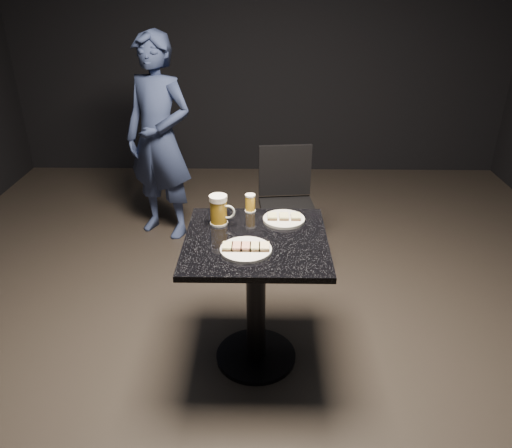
% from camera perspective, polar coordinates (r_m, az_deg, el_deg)
% --- Properties ---
extents(floor, '(6.00, 6.00, 0.00)m').
position_cam_1_polar(floor, '(2.87, -0.01, -14.98)').
color(floor, black).
rests_on(floor, ground).
extents(plate_large, '(0.24, 0.24, 0.01)m').
position_cam_1_polar(plate_large, '(2.33, -1.16, -2.94)').
color(plate_large, silver).
rests_on(plate_large, table).
extents(plate_small, '(0.22, 0.22, 0.01)m').
position_cam_1_polar(plate_small, '(2.62, 3.20, 0.55)').
color(plate_small, silver).
rests_on(plate_small, table).
extents(patron, '(0.68, 0.58, 1.57)m').
position_cam_1_polar(patron, '(3.92, -11.02, 9.50)').
color(patron, navy).
rests_on(patron, floor).
extents(table, '(0.70, 0.70, 0.75)m').
position_cam_1_polar(table, '(2.56, -0.01, -6.45)').
color(table, black).
rests_on(table, floor).
extents(beer_mug, '(0.13, 0.09, 0.16)m').
position_cam_1_polar(beer_mug, '(2.55, -4.25, 1.62)').
color(beer_mug, silver).
rests_on(beer_mug, table).
extents(beer_tumbler, '(0.06, 0.06, 0.10)m').
position_cam_1_polar(beer_tumbler, '(2.70, -0.66, 2.42)').
color(beer_tumbler, white).
rests_on(beer_tumbler, table).
extents(chair, '(0.41, 0.41, 0.85)m').
position_cam_1_polar(chair, '(3.50, 3.51, 2.84)').
color(chair, black).
rests_on(chair, floor).
extents(canapes_on_plate_large, '(0.22, 0.07, 0.02)m').
position_cam_1_polar(canapes_on_plate_large, '(2.32, -1.17, -2.59)').
color(canapes_on_plate_large, '#4C3521').
rests_on(canapes_on_plate_large, plate_large).
extents(canapes_on_plate_small, '(0.17, 0.07, 0.02)m').
position_cam_1_polar(canapes_on_plate_small, '(2.61, 3.21, 0.87)').
color(canapes_on_plate_small, '#4C3521').
rests_on(canapes_on_plate_small, plate_small).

